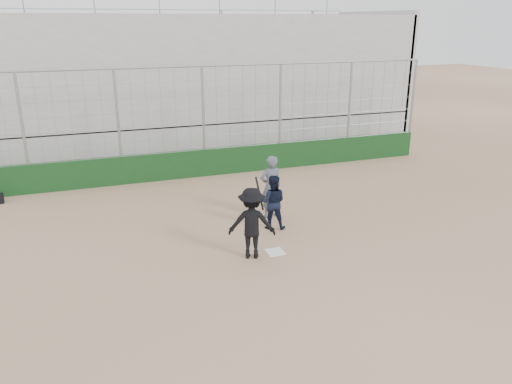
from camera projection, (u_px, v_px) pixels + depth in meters
name	position (u px, v px, depth m)	size (l,w,h in m)	color
ground	(275.00, 252.00, 12.52)	(90.00, 90.00, 0.00)	#856148
home_plate	(275.00, 252.00, 12.51)	(0.44, 0.44, 0.02)	white
backstop	(205.00, 151.00, 18.43)	(18.10, 0.25, 4.04)	#103313
bleachers	(176.00, 82.00, 22.19)	(20.25, 6.70, 6.98)	#A0A0A0
batter_at_plate	(252.00, 223.00, 12.01)	(1.31, 1.04, 1.93)	black
catcher_crouched	(272.00, 211.00, 13.79)	(0.93, 0.84, 1.06)	black
umpire	(271.00, 190.00, 14.53)	(0.68, 0.45, 1.68)	#4A525E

